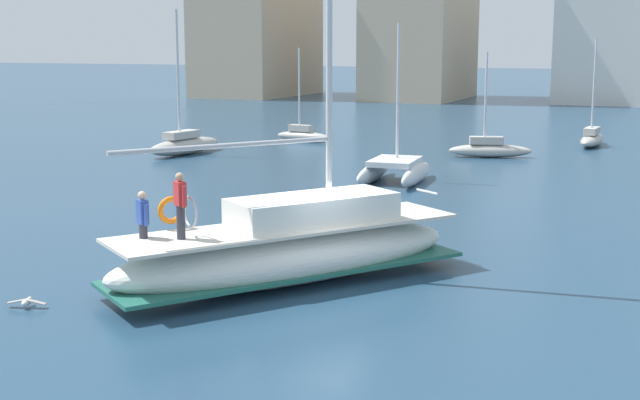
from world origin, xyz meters
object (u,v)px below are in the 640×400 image
(moored_sloop_near, at_px, (592,138))
(moored_cutter_left, at_px, (490,148))
(moored_cutter_right, at_px, (185,144))
(seagull, at_px, (27,302))
(moored_sloop_far, at_px, (303,134))
(moored_ketch_distant, at_px, (395,169))
(main_sailboat, at_px, (291,247))

(moored_sloop_near, height_order, moored_cutter_left, moored_sloop_near)
(moored_cutter_right, distance_m, seagull, 28.01)
(moored_sloop_far, distance_m, moored_cutter_right, 9.08)
(moored_sloop_far, height_order, moored_ketch_distant, moored_ketch_distant)
(seagull, bearing_deg, moored_sloop_near, 77.62)
(moored_sloop_near, height_order, moored_sloop_far, moored_sloop_near)
(moored_cutter_right, bearing_deg, main_sailboat, -52.15)
(main_sailboat, xyz_separation_m, moored_cutter_left, (-0.74, 26.43, -0.44))
(moored_sloop_near, xyz_separation_m, moored_ketch_distant, (-6.43, -17.48, 0.08))
(moored_ketch_distant, bearing_deg, moored_sloop_near, 69.81)
(moored_sloop_far, bearing_deg, seagull, -76.01)
(moored_sloop_far, distance_m, seagull, 34.95)
(main_sailboat, height_order, moored_cutter_left, main_sailboat)
(moored_cutter_right, distance_m, moored_ketch_distant, 14.47)
(moored_sloop_far, bearing_deg, moored_ketch_distant, -51.71)
(moored_cutter_left, distance_m, moored_ketch_distant, 10.26)
(moored_sloop_near, relative_size, moored_sloop_far, 1.09)
(moored_sloop_near, height_order, moored_cutter_right, moored_cutter_right)
(moored_cutter_left, distance_m, moored_cutter_right, 16.54)
(main_sailboat, height_order, moored_sloop_far, main_sailboat)
(moored_sloop_near, distance_m, moored_sloop_far, 17.37)
(moored_cutter_left, relative_size, moored_ketch_distant, 0.81)
(main_sailboat, bearing_deg, moored_cutter_left, 91.60)
(moored_sloop_far, height_order, moored_cutter_right, moored_cutter_right)
(main_sailboat, height_order, moored_sloop_near, main_sailboat)
(moored_sloop_near, relative_size, moored_cutter_left, 1.13)
(moored_sloop_near, height_order, moored_ketch_distant, moored_ketch_distant)
(seagull, bearing_deg, moored_cutter_left, 82.74)
(moored_sloop_far, distance_m, moored_ketch_distant, 16.80)
(moored_cutter_left, xyz_separation_m, moored_ketch_distant, (-1.97, -10.07, 0.11))
(moored_cutter_left, bearing_deg, seagull, -97.26)
(seagull, bearing_deg, moored_ketch_distant, 84.60)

